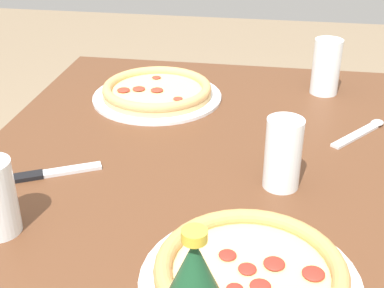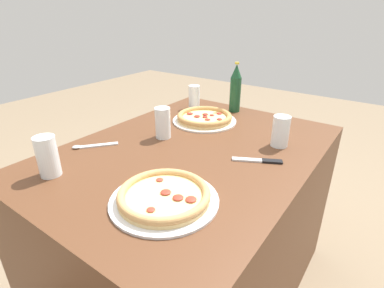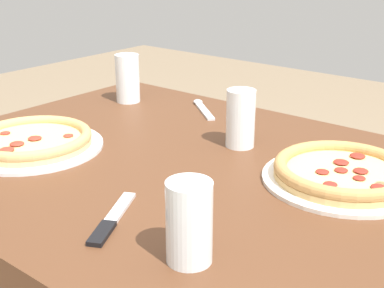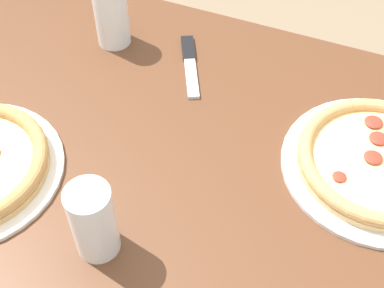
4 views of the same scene
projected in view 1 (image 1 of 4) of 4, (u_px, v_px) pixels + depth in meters
The scene contains 6 objects.
pizza_pepperoni at pixel (157, 91), 1.32m from camera, with size 0.32×0.32×0.04m.
pizza_veggie at pixel (250, 274), 0.73m from camera, with size 0.31×0.31×0.04m.
glass_mango_juice at pixel (283, 157), 0.94m from camera, with size 0.07×0.07×0.13m.
glass_lemonade at pixel (326, 70), 1.33m from camera, with size 0.07×0.07×0.14m.
knife at pixel (48, 173), 1.00m from camera, with size 0.10×0.17×0.01m.
spoon at pixel (364, 131), 1.16m from camera, with size 0.15×0.13×0.01m.
Camera 1 is at (0.86, 0.14, 1.28)m, focal length 50.00 mm.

